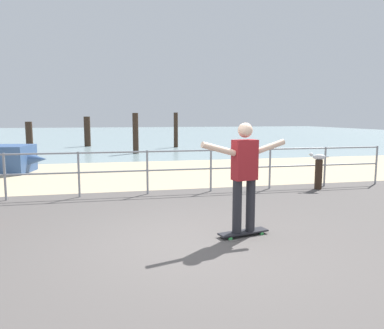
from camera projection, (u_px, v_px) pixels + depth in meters
name	position (u px, v px, depth m)	size (l,w,h in m)	color
ground_plane	(213.00, 274.00, 4.34)	(24.00, 10.00, 0.04)	#514C49
beach_strip	(147.00, 173.00, 12.09)	(24.00, 6.00, 0.04)	tan
sea_surface	(121.00, 134.00, 39.20)	(72.00, 50.00, 0.04)	#849EA3
railing_fence	(147.00, 165.00, 8.64)	(12.33, 0.05, 1.05)	gray
skateboard	(243.00, 232.00, 5.67)	(0.82, 0.37, 0.08)	black
skateboarder	(244.00, 171.00, 5.55)	(1.43, 0.41, 1.65)	#26262B
bollard_short	(318.00, 175.00, 9.30)	(0.18, 0.18, 0.76)	#332319
seagull	(319.00, 157.00, 9.24)	(0.47, 0.25, 0.18)	white
groyne_post_1	(29.00, 138.00, 18.48)	(0.33, 0.33, 1.58)	#332319
groyne_post_2	(87.00, 132.00, 22.66)	(0.38, 0.38, 1.83)	#332319
groyne_post_3	(136.00, 133.00, 18.26)	(0.28, 0.28, 2.01)	#332319
groyne_post_4	(176.00, 130.00, 21.93)	(0.25, 0.25, 2.06)	#332319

